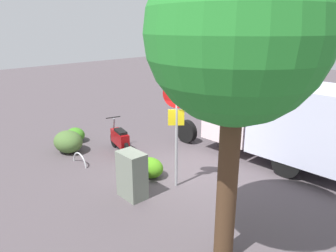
% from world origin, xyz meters
% --- Properties ---
extents(ground_plane, '(60.00, 60.00, 0.00)m').
position_xyz_m(ground_plane, '(0.00, 0.00, 0.00)').
color(ground_plane, '#4E454A').
extents(box_truck_near, '(6.97, 2.61, 2.68)m').
position_xyz_m(box_truck_near, '(-2.16, -3.05, 1.52)').
color(box_truck_near, black).
rests_on(box_truck_near, ground).
extents(motorcycle, '(1.75, 0.79, 1.20)m').
position_xyz_m(motorcycle, '(2.53, 0.14, 0.52)').
color(motorcycle, black).
rests_on(motorcycle, ground).
extents(stop_sign, '(0.71, 0.33, 3.08)m').
position_xyz_m(stop_sign, '(-0.63, 0.66, 2.05)').
color(stop_sign, '#9E9EA3').
rests_on(stop_sign, ground).
extents(street_tree, '(2.99, 2.99, 5.78)m').
position_xyz_m(street_tree, '(-3.25, 2.24, 4.24)').
color(street_tree, '#47301E').
rests_on(street_tree, ground).
extents(utility_cabinet, '(0.82, 0.58, 1.28)m').
position_xyz_m(utility_cabinet, '(-0.17, 1.91, 0.64)').
color(utility_cabinet, slate).
rests_on(utility_cabinet, ground).
extents(bike_rack_hoop, '(0.85, 0.11, 0.85)m').
position_xyz_m(bike_rack_hoop, '(2.70, 1.73, 0.00)').
color(bike_rack_hoop, '#B7B7BC').
rests_on(bike_rack_hoop, ground).
extents(shrub_near_sign, '(1.17, 0.96, 0.80)m').
position_xyz_m(shrub_near_sign, '(3.96, 1.38, 0.40)').
color(shrub_near_sign, '#476730').
rests_on(shrub_near_sign, ground).
extents(shrub_mid_verge, '(0.88, 0.72, 0.60)m').
position_xyz_m(shrub_mid_verge, '(0.34, 0.76, 0.30)').
color(shrub_mid_verge, '#458518').
rests_on(shrub_mid_verge, ground).
extents(shrub_by_tree, '(0.82, 0.67, 0.56)m').
position_xyz_m(shrub_by_tree, '(4.75, 0.60, 0.28)').
color(shrub_by_tree, '#3C7F21').
rests_on(shrub_by_tree, ground).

